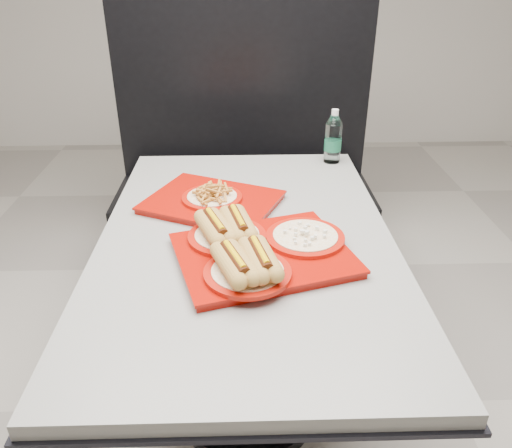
{
  "coord_description": "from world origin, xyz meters",
  "views": [
    {
      "loc": [
        -0.01,
        -1.34,
        1.51
      ],
      "look_at": [
        0.03,
        -0.08,
        0.83
      ],
      "focal_mm": 35.0,
      "sensor_mm": 36.0,
      "label": 1
    }
  ],
  "objects_px": {
    "diner_table": "(247,279)",
    "tray_near": "(256,248)",
    "tray_far": "(212,199)",
    "water_bottle": "(333,140)",
    "booth_bench": "(244,191)"
  },
  "relations": [
    {
      "from": "diner_table",
      "to": "tray_near",
      "type": "relative_size",
      "value": 2.53
    },
    {
      "from": "tray_near",
      "to": "tray_far",
      "type": "distance_m",
      "value": 0.38
    },
    {
      "from": "booth_bench",
      "to": "water_bottle",
      "type": "xyz_separation_m",
      "value": [
        0.37,
        -0.48,
        0.44
      ]
    },
    {
      "from": "diner_table",
      "to": "water_bottle",
      "type": "height_order",
      "value": "water_bottle"
    },
    {
      "from": "tray_near",
      "to": "water_bottle",
      "type": "height_order",
      "value": "water_bottle"
    },
    {
      "from": "tray_near",
      "to": "tray_far",
      "type": "relative_size",
      "value": 1.07
    },
    {
      "from": "diner_table",
      "to": "tray_near",
      "type": "distance_m",
      "value": 0.25
    },
    {
      "from": "diner_table",
      "to": "tray_far",
      "type": "height_order",
      "value": "tray_far"
    },
    {
      "from": "diner_table",
      "to": "booth_bench",
      "type": "relative_size",
      "value": 1.05
    },
    {
      "from": "diner_table",
      "to": "tray_near",
      "type": "height_order",
      "value": "tray_near"
    },
    {
      "from": "tray_near",
      "to": "tray_far",
      "type": "bearing_deg",
      "value": 111.7
    },
    {
      "from": "diner_table",
      "to": "water_bottle",
      "type": "bearing_deg",
      "value": 59.27
    },
    {
      "from": "diner_table",
      "to": "tray_far",
      "type": "relative_size",
      "value": 2.7
    },
    {
      "from": "tray_near",
      "to": "water_bottle",
      "type": "relative_size",
      "value": 2.54
    },
    {
      "from": "booth_bench",
      "to": "tray_near",
      "type": "bearing_deg",
      "value": -88.78
    }
  ]
}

